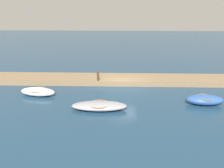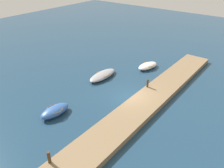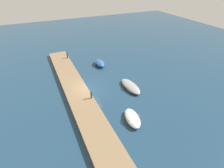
% 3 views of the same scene
% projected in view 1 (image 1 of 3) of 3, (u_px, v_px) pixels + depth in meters
% --- Properties ---
extents(ground_plane, '(84.00, 84.00, 0.00)m').
position_uv_depth(ground_plane, '(123.00, 88.00, 24.80)').
color(ground_plane, navy).
extents(dock_platform, '(27.30, 2.94, 0.48)m').
position_uv_depth(dock_platform, '(122.00, 79.00, 26.47)').
color(dock_platform, '#846B4C').
rests_on(dock_platform, ground_plane).
extents(rowboat_grey, '(4.12, 1.67, 0.59)m').
position_uv_depth(rowboat_grey, '(99.00, 106.00, 20.01)').
color(rowboat_grey, '#939399').
rests_on(rowboat_grey, ground_plane).
extents(dinghy_blue, '(2.89, 1.51, 0.78)m').
position_uv_depth(dinghy_blue, '(205.00, 100.00, 20.93)').
color(dinghy_blue, '#2D569E').
rests_on(dinghy_blue, ground_plane).
extents(rowboat_white, '(3.22, 1.97, 0.65)m').
position_uv_depth(rowboat_white, '(38.00, 92.00, 22.87)').
color(rowboat_white, white).
rests_on(rowboat_white, ground_plane).
extents(mooring_post_mid_west, '(0.21, 0.21, 0.89)m').
position_uv_depth(mooring_post_mid_west, '(98.00, 76.00, 25.17)').
color(mooring_post_mid_west, '#47331E').
rests_on(mooring_post_mid_west, dock_platform).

